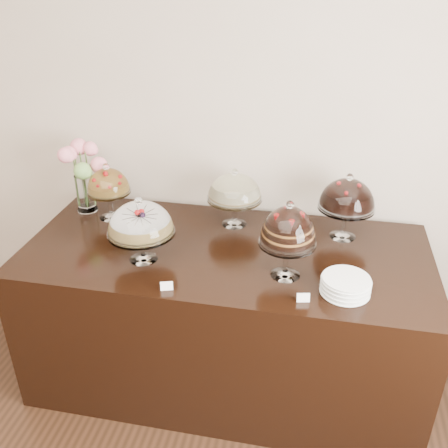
% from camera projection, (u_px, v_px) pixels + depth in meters
% --- Properties ---
extents(wall_back, '(5.00, 0.04, 3.00)m').
position_uv_depth(wall_back, '(199.00, 110.00, 2.95)').
color(wall_back, '#BDAC98').
rests_on(wall_back, ground).
extents(display_counter, '(2.20, 1.00, 0.90)m').
position_uv_depth(display_counter, '(226.00, 314.00, 2.93)').
color(display_counter, black).
rests_on(display_counter, ground).
extents(cake_stand_sugar_sponge, '(0.35, 0.35, 0.36)m').
position_uv_depth(cake_stand_sugar_sponge, '(140.00, 221.00, 2.52)').
color(cake_stand_sugar_sponge, white).
rests_on(cake_stand_sugar_sponge, display_counter).
extents(cake_stand_choco_layer, '(0.28, 0.28, 0.41)m').
position_uv_depth(cake_stand_choco_layer, '(288.00, 229.00, 2.37)').
color(cake_stand_choco_layer, white).
rests_on(cake_stand_choco_layer, display_counter).
extents(cake_stand_cheesecake, '(0.32, 0.32, 0.35)m').
position_uv_depth(cake_stand_cheesecake, '(235.00, 189.00, 2.86)').
color(cake_stand_cheesecake, white).
rests_on(cake_stand_cheesecake, display_counter).
extents(cake_stand_dark_choco, '(0.31, 0.31, 0.38)m').
position_uv_depth(cake_stand_dark_choco, '(347.00, 197.00, 2.72)').
color(cake_stand_dark_choco, white).
rests_on(cake_stand_dark_choco, display_counter).
extents(cake_stand_fruit_tart, '(0.26, 0.26, 0.35)m').
position_uv_depth(cake_stand_fruit_tart, '(108.00, 184.00, 2.94)').
color(cake_stand_fruit_tart, white).
rests_on(cake_stand_fruit_tart, display_counter).
extents(flower_vase, '(0.27, 0.26, 0.44)m').
position_uv_depth(flower_vase, '(83.00, 170.00, 3.00)').
color(flower_vase, white).
rests_on(flower_vase, display_counter).
extents(plate_stack, '(0.23, 0.23, 0.08)m').
position_uv_depth(plate_stack, '(346.00, 285.00, 2.34)').
color(plate_stack, white).
rests_on(plate_stack, display_counter).
extents(price_card_left, '(0.06, 0.03, 0.04)m').
position_uv_depth(price_card_left, '(167.00, 286.00, 2.37)').
color(price_card_left, white).
rests_on(price_card_left, display_counter).
extents(price_card_right, '(0.06, 0.03, 0.04)m').
position_uv_depth(price_card_right, '(303.00, 298.00, 2.29)').
color(price_card_right, white).
rests_on(price_card_right, display_counter).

